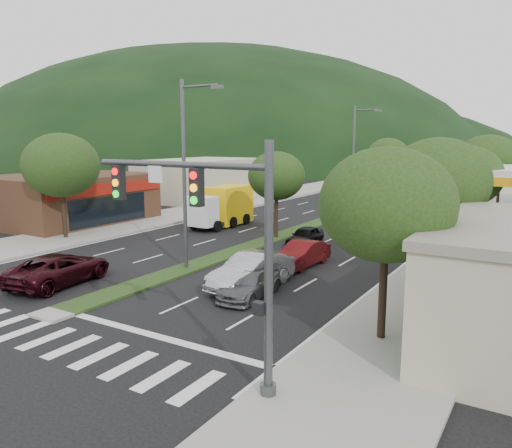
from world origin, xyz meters
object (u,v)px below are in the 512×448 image
Objects in this scene: tree_r_d at (487,162)px; tree_med_near at (276,176)px; suv_maroon at (59,269)px; car_queue_e at (361,213)px; tree_med_far at (388,156)px; car_queue_f at (438,198)px; traffic_signal at (218,227)px; streetlight_near at (187,166)px; tree_l_a at (61,165)px; motorhome at (443,198)px; car_queue_b at (250,284)px; box_truck at (223,208)px; car_queue_a at (305,236)px; tree_r_e at (501,161)px; car_queue_d at (410,208)px; tree_r_c at (466,176)px; tree_r_a at (387,205)px; streetlight_mid at (356,154)px; tree_r_b at (438,181)px.

tree_r_d is 1.19× the size of tree_med_near.
suv_maroon is 1.26× the size of car_queue_e.
tree_med_far is at bearing -102.87° from suv_maroon.
car_queue_f is at bearing 114.70° from tree_r_d.
streetlight_near reaches higher than traffic_signal.
car_queue_f is (18.36, 33.36, -4.49)m from tree_l_a.
tree_r_d is at bearing -26.62° from motorhome.
motorhome is (2.64, -11.14, 1.31)m from car_queue_f.
traffic_signal is 9.13m from car_queue_b.
tree_l_a is at bearing 57.66° from box_truck.
streetlight_near is at bearing -106.04° from car_queue_f.
suv_maroon is (-3.56, -41.33, -4.25)m from tree_med_far.
tree_r_e is at bearing 66.45° from car_queue_a.
tree_med_far is 0.69× the size of motorhome.
tree_med_far reaches higher than car_queue_a.
car_queue_b is (17.94, -4.19, -4.59)m from tree_l_a.
car_queue_d is (5.50, 15.10, -3.68)m from tree_med_near.
tree_r_c is at bearing -90.00° from tree_r_e.
tree_med_near is at bearing 159.94° from box_truck.
tree_r_d is at bearing -49.40° from tree_med_far.
tree_r_e is 0.67× the size of streetlight_near.
tree_r_a reaches higher than motorhome.
streetlight_mid is at bearing 112.13° from tree_r_a.
tree_r_b is at bearing -157.00° from suv_maroon.
tree_med_far is 7.30m from car_queue_f.
tree_l_a is 1.34× the size of car_queue_d.
traffic_signal is 0.97× the size of tree_l_a.
car_queue_e is (-9.34, -11.90, -4.16)m from tree_r_e.
car_queue_a is (-9.16, -13.17, -4.55)m from tree_r_d.
tree_r_a is 1.22× the size of suv_maroon.
traffic_signal is at bearing -47.23° from streetlight_near.
box_truck is at bearing 179.37° from tree_r_c.
car_queue_a is at bearing 125.53° from tree_r_a.
motorhome reaches higher than car_queue_b.
traffic_signal is at bearing -92.92° from car_queue_f.
box_truck is (-18.11, -19.80, -3.40)m from tree_r_e.
tree_r_b is 24.58m from tree_l_a.
tree_l_a is 0.72× the size of streetlight_mid.
streetlight_near reaches higher than tree_r_d.
tree_l_a is (-24.50, 6.00, 0.36)m from tree_r_a.
motorhome is (8.29, -0.78, -3.58)m from streetlight_mid.
streetlight_mid is at bearing -125.58° from car_queue_f.
streetlight_mid is 2.69× the size of car_queue_a.
car_queue_e is (-9.34, 24.10, -4.09)m from tree_r_a.
tree_r_b reaches higher than tree_r_e.
car_queue_d reaches higher than car_queue_a.
box_truck reaches higher than car_queue_d.
tree_med_near is 0.60× the size of streetlight_mid.
tree_r_e is at bearing 90.00° from tree_r_c.
traffic_signal is 1.01× the size of tree_r_b.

